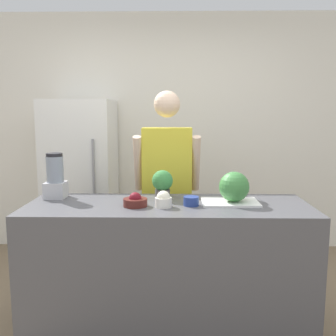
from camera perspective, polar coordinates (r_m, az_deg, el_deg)
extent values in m
cube|color=white|center=(4.21, 0.42, 5.31)|extent=(8.00, 0.06, 2.60)
cube|color=#4C4C51|center=(2.76, -0.01, -14.62)|extent=(1.97, 0.68, 0.90)
cube|color=white|center=(4.02, -13.05, -1.83)|extent=(0.68, 0.64, 1.66)
cylinder|color=gray|center=(3.62, -11.28, -0.22)|extent=(0.02, 0.02, 0.58)
cube|color=gray|center=(3.36, -0.15, -11.00)|extent=(0.31, 0.18, 0.82)
cube|color=gold|center=(3.20, -0.15, 0.95)|extent=(0.42, 0.22, 0.58)
sphere|color=beige|center=(3.17, -0.15, 9.71)|extent=(0.22, 0.22, 0.22)
cylinder|color=beige|center=(3.17, -4.58, 0.68)|extent=(0.07, 0.23, 0.49)
cylinder|color=beige|center=(3.16, 4.27, 0.66)|extent=(0.07, 0.23, 0.49)
cube|color=white|center=(2.68, 9.44, -5.14)|extent=(0.40, 0.27, 0.01)
sphere|color=#3D7F3D|center=(2.65, 10.04, -2.83)|extent=(0.21, 0.21, 0.21)
cylinder|color=#511E19|center=(2.56, -5.01, -5.24)|extent=(0.16, 0.16, 0.05)
sphere|color=maroon|center=(2.56, -5.02, -4.65)|extent=(0.09, 0.09, 0.09)
cylinder|color=white|center=(2.53, -0.70, -5.25)|extent=(0.11, 0.11, 0.07)
sphere|color=white|center=(2.52, -0.70, -4.53)|extent=(0.09, 0.09, 0.09)
cylinder|color=navy|center=(2.57, 3.55, -5.05)|extent=(0.11, 0.11, 0.06)
cube|color=#B7B7BC|center=(2.91, -16.73, -3.24)|extent=(0.15, 0.15, 0.12)
cylinder|color=gray|center=(2.89, -16.85, -0.19)|extent=(0.13, 0.13, 0.19)
cylinder|color=black|center=(2.87, -16.95, 1.94)|extent=(0.12, 0.12, 0.02)
cylinder|color=#514C47|center=(2.77, -0.85, -3.98)|extent=(0.11, 0.11, 0.07)
sphere|color=#387F3D|center=(2.75, -0.85, -1.93)|extent=(0.15, 0.15, 0.15)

